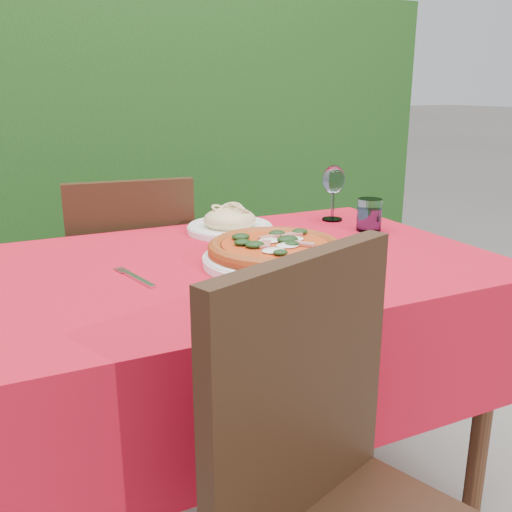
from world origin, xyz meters
name	(u,v)px	position (x,y,z in m)	size (l,w,h in m)	color
ground	(242,505)	(0.00, 0.00, 0.00)	(60.00, 60.00, 0.00)	slate
hedge	(108,142)	(0.00, 1.55, 0.92)	(3.20, 0.55, 1.78)	black
dining_table	(241,315)	(0.00, 0.00, 0.60)	(1.26, 0.86, 0.75)	#472817
chair_near	(348,504)	(-0.10, -0.64, 0.53)	(0.53, 0.53, 0.92)	black
chair_far	(132,286)	(-0.15, 0.59, 0.51)	(0.45, 0.45, 0.89)	black
pizza_plate	(275,252)	(0.06, -0.07, 0.78)	(0.38, 0.38, 0.07)	white
pasta_plate	(230,223)	(0.09, 0.28, 0.77)	(0.26, 0.26, 0.07)	white
water_glass	(369,216)	(0.48, 0.11, 0.79)	(0.07, 0.07, 0.10)	white
wine_glass	(334,182)	(0.46, 0.28, 0.87)	(0.07, 0.07, 0.18)	silver
fork	(138,279)	(-0.27, -0.05, 0.75)	(0.02, 0.19, 0.00)	silver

